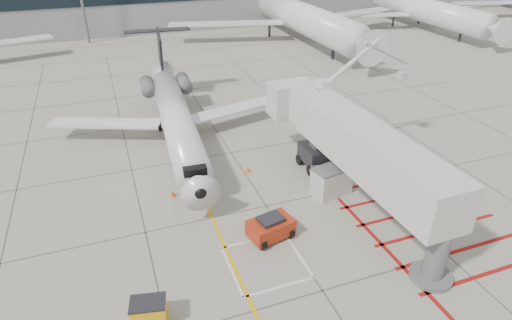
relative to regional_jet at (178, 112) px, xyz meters
name	(u,v)px	position (x,y,z in m)	size (l,w,h in m)	color
ground_plane	(291,243)	(3.78, -13.58, -3.59)	(260.00, 260.00, 0.00)	gray
regional_jet	(178,112)	(0.00, 0.00, 0.00)	(21.72, 27.38, 7.18)	silver
jet_bridge	(368,160)	(9.48, -12.18, 0.27)	(9.14, 19.30, 7.72)	silver
pushback_tug	(271,227)	(2.85, -12.63, -2.82)	(2.64, 1.65, 1.54)	#A92B10
spill_bin	(149,312)	(-4.88, -16.51, -2.89)	(1.60, 1.07, 1.39)	#E8A80C
baggage_cart	(321,168)	(9.12, -7.16, -3.00)	(1.86, 1.18, 1.18)	#4E4E53
ground_power_unit	(331,181)	(8.56, -9.70, -2.55)	(2.61, 1.52, 2.07)	beige
cone_nose	(173,193)	(-1.89, -6.24, -3.34)	(0.36, 0.36, 0.50)	#FF540D
cone_side	(248,169)	(4.09, -4.96, -3.35)	(0.34, 0.34, 0.47)	orange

